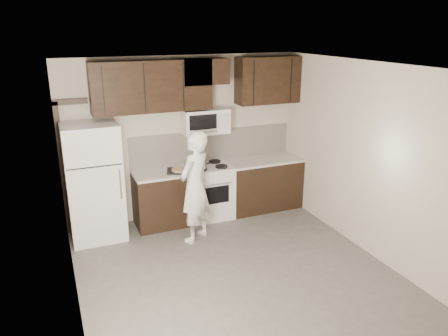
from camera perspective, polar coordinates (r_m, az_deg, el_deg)
floor at (r=5.93m, az=1.97°, el=-13.96°), size 4.50×4.50×0.00m
back_wall at (r=7.35m, az=-5.19°, el=3.93°), size 4.00×0.00×4.00m
ceiling at (r=5.04m, az=2.31°, el=13.02°), size 4.50×4.50×0.00m
counter_run at (r=7.54m, az=0.10°, el=-2.77°), size 2.95×0.64×0.91m
stove at (r=7.43m, az=-2.06°, el=-3.05°), size 0.76×0.66×0.94m
backsplash at (r=7.54m, az=-1.49°, el=3.03°), size 2.90×0.02×0.54m
upper_cabinets at (r=7.07m, az=-3.33°, el=11.11°), size 3.48×0.35×0.78m
microwave at (r=7.19m, az=-2.50°, el=6.13°), size 0.76×0.42×0.40m
refrigerator at (r=6.85m, az=-16.61°, el=-1.79°), size 0.80×0.76×1.80m
door_trim at (r=7.03m, az=-20.15°, el=1.35°), size 0.50×0.08×2.12m
saucepan at (r=7.07m, az=-3.04°, el=0.28°), size 0.31×0.18×0.17m
baking_tray at (r=7.04m, az=-5.61°, el=-0.36°), size 0.53×0.45×0.02m
pizza at (r=7.03m, az=-5.62°, el=-0.19°), size 0.38×0.38×0.02m
person at (r=6.51m, az=-3.82°, el=-2.48°), size 0.75×0.71×1.71m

